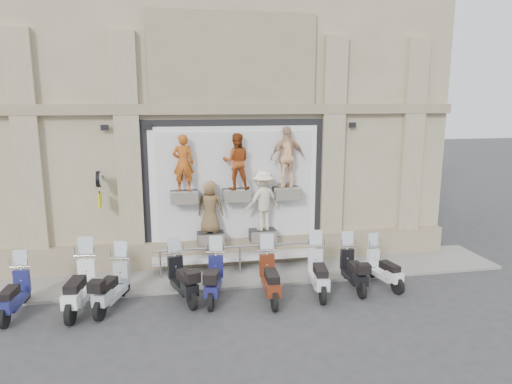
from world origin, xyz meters
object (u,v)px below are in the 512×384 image
guard_rail (240,261)px  clock_sign_bracket (99,184)px  scooter_c (111,278)px  scooter_i (384,262)px  scooter_h (354,263)px  scooter_f (270,270)px  scooter_d (182,271)px  scooter_e (214,271)px  scooter_a (13,287)px  scooter_g (319,265)px  scooter_b (79,278)px

guard_rail → clock_sign_bracket: clock_sign_bracket is taller
scooter_c → scooter_i: (7.29, 0.02, -0.08)m
clock_sign_bracket → scooter_h: size_ratio=0.57×
scooter_f → clock_sign_bracket: bearing=157.1°
clock_sign_bracket → scooter_d: (2.18, -1.80, -2.03)m
scooter_h → scooter_i: size_ratio=1.06×
scooter_e → scooter_f: 1.47m
scooter_a → scooter_g: scooter_g is taller
scooter_d → scooter_h: 4.64m
clock_sign_bracket → guard_rail: bearing=-6.8°
scooter_a → scooter_c: scooter_c is taller
scooter_d → scooter_h: scooter_d is taller
scooter_c → scooter_e: size_ratio=1.01×
scooter_b → scooter_e: 3.30m
scooter_a → scooter_c: (2.27, -0.02, 0.05)m
scooter_e → scooter_f: bearing=1.1°
clock_sign_bracket → scooter_b: (-0.32, -1.98, -1.96)m
clock_sign_bracket → scooter_g: clock_sign_bracket is taller
scooter_g → scooter_e: bearing=-173.7°
scooter_b → clock_sign_bracket: bearing=88.0°
guard_rail → scooter_a: size_ratio=2.84×
guard_rail → scooter_g: bearing=-40.6°
scooter_b → scooter_d: scooter_b is taller
scooter_b → scooter_c: size_ratio=1.09×
scooter_a → scooter_h: scooter_h is taller
scooter_a → scooter_d: bearing=5.7°
scooter_a → scooter_i: bearing=3.5°
scooter_b → scooter_i: size_ratio=1.22×
guard_rail → scooter_i: 4.11m
scooter_f → scooter_g: 1.37m
guard_rail → scooter_g: scooter_g is taller
scooter_b → scooter_i: scooter_b is taller
scooter_i → scooter_f: bearing=173.9°
guard_rail → scooter_i: scooter_i is taller
scooter_c → scooter_d: (1.74, 0.18, 0.00)m
scooter_b → scooter_c: bearing=7.2°
scooter_e → scooter_i: size_ratio=1.11×
scooter_a → scooter_d: (4.01, 0.15, 0.05)m
scooter_g → clock_sign_bracket: bearing=169.3°
scooter_a → scooter_h: (8.65, -0.01, 0.01)m
guard_rail → scooter_d: bearing=-142.1°
scooter_d → scooter_h: (4.64, -0.17, -0.04)m
scooter_e → scooter_i: bearing=11.6°
scooter_d → scooter_i: size_ratio=1.12×
scooter_f → scooter_i: (3.30, 0.26, -0.10)m
clock_sign_bracket → scooter_g: bearing=-19.8°
scooter_e → scooter_f: scooter_f is taller
scooter_d → scooter_g: 3.61m
guard_rail → scooter_b: size_ratio=2.44×
scooter_h → scooter_b: bearing=-177.1°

